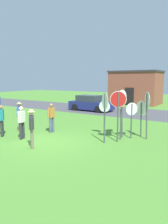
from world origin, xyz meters
TOP-DOWN VIEW (x-y plane):
  - ground_plane at (0.00, 0.00)m, footprint 80.00×80.00m
  - street_asphalt at (0.00, 11.86)m, footprint 60.00×6.40m
  - building_background at (-2.53, 19.15)m, footprint 5.99×4.23m
  - parked_car_on_street at (-4.00, 10.83)m, footprint 4.33×2.08m
  - stop_sign_far_back at (2.88, 2.68)m, footprint 0.27×0.87m
  - stop_sign_nearest at (3.51, 3.90)m, footprint 0.74×0.41m
  - stop_sign_rear_right at (3.93, 3.49)m, footprint 0.51×0.74m
  - stop_sign_tallest at (2.49, 1.69)m, footprint 0.61×0.54m
  - stop_sign_center_cluster at (1.78, 2.97)m, footprint 0.59×0.17m
  - stop_sign_leaning_right at (2.93, 2.20)m, footprint 0.72×0.39m
  - stop_sign_rear_left at (2.71, 3.17)m, footprint 0.22×0.64m
  - stop_sign_leaning_left at (3.22, 3.23)m, footprint 0.42×0.52m
  - person_near_signs at (0.20, -0.82)m, footprint 0.44×0.41m
  - person_holding_notes at (-1.08, 1.90)m, footprint 0.24×0.57m
  - person_in_dark_shirt at (-2.71, -0.28)m, footprint 0.47×0.48m
  - person_in_blue at (-2.82, 1.05)m, footprint 0.38×0.49m
  - person_in_teal at (-1.37, -0.04)m, footprint 0.30×0.55m

SIDE VIEW (x-z plane):
  - ground_plane at x=0.00m, z-range 0.00..0.00m
  - street_asphalt at x=0.00m, z-range 0.00..0.01m
  - parked_car_on_street at x=-4.00m, z-range -0.07..1.44m
  - person_holding_notes at x=-1.08m, z-range 0.11..1.80m
  - person_in_teal at x=-1.37m, z-range 0.11..1.80m
  - person_in_dark_shirt at x=-2.71m, z-range 0.14..1.83m
  - person_near_signs at x=0.20m, z-range 0.12..1.85m
  - person_in_blue at x=-2.82m, z-range 0.12..1.85m
  - stop_sign_leaning_left at x=3.22m, z-range 0.32..2.19m
  - stop_sign_center_cluster at x=1.78m, z-range 0.31..2.22m
  - stop_sign_nearest at x=3.51m, z-range 0.34..2.27m
  - stop_sign_tallest at x=2.49m, z-range 0.46..2.89m
  - stop_sign_rear_left at x=2.71m, z-range 0.42..2.94m
  - stop_sign_rear_right at x=3.93m, z-range 0.47..2.91m
  - stop_sign_far_back at x=2.88m, z-range 0.48..2.94m
  - stop_sign_leaning_right at x=2.93m, z-range 0.47..2.97m
  - building_background at x=-2.53m, z-range 0.01..4.12m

